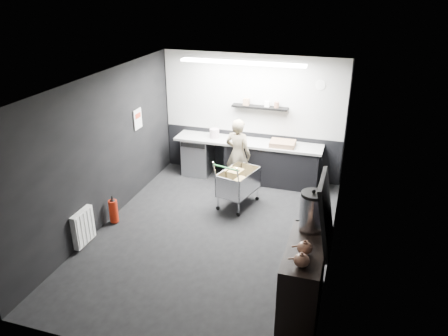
% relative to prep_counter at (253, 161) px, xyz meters
% --- Properties ---
extents(floor, '(5.50, 5.50, 0.00)m').
position_rel_prep_counter_xyz_m(floor, '(-0.14, -2.42, -0.46)').
color(floor, black).
rests_on(floor, ground).
extents(ceiling, '(5.50, 5.50, 0.00)m').
position_rel_prep_counter_xyz_m(ceiling, '(-0.14, -2.42, 2.24)').
color(ceiling, silver).
rests_on(ceiling, wall_back).
extents(wall_back, '(5.50, 0.00, 5.50)m').
position_rel_prep_counter_xyz_m(wall_back, '(-0.14, 0.33, 0.89)').
color(wall_back, black).
rests_on(wall_back, floor).
extents(wall_front, '(5.50, 0.00, 5.50)m').
position_rel_prep_counter_xyz_m(wall_front, '(-0.14, -5.17, 0.89)').
color(wall_front, black).
rests_on(wall_front, floor).
extents(wall_left, '(0.00, 5.50, 5.50)m').
position_rel_prep_counter_xyz_m(wall_left, '(-2.14, -2.42, 0.89)').
color(wall_left, black).
rests_on(wall_left, floor).
extents(wall_right, '(0.00, 5.50, 5.50)m').
position_rel_prep_counter_xyz_m(wall_right, '(1.86, -2.42, 0.89)').
color(wall_right, black).
rests_on(wall_right, floor).
extents(kitchen_wall_panel, '(3.95, 0.02, 1.70)m').
position_rel_prep_counter_xyz_m(kitchen_wall_panel, '(-0.14, 0.31, 1.39)').
color(kitchen_wall_panel, silver).
rests_on(kitchen_wall_panel, wall_back).
extents(dado_panel, '(3.95, 0.02, 1.00)m').
position_rel_prep_counter_xyz_m(dado_panel, '(-0.14, 0.31, 0.04)').
color(dado_panel, black).
rests_on(dado_panel, wall_back).
extents(floating_shelf, '(1.20, 0.22, 0.04)m').
position_rel_prep_counter_xyz_m(floating_shelf, '(0.06, 0.20, 1.16)').
color(floating_shelf, black).
rests_on(floating_shelf, wall_back).
extents(wall_clock, '(0.20, 0.03, 0.20)m').
position_rel_prep_counter_xyz_m(wall_clock, '(1.26, 0.30, 1.69)').
color(wall_clock, white).
rests_on(wall_clock, wall_back).
extents(poster, '(0.02, 0.30, 0.40)m').
position_rel_prep_counter_xyz_m(poster, '(-2.12, -1.12, 1.09)').
color(poster, white).
rests_on(poster, wall_left).
extents(poster_red_band, '(0.02, 0.22, 0.10)m').
position_rel_prep_counter_xyz_m(poster_red_band, '(-2.11, -1.12, 1.16)').
color(poster_red_band, red).
rests_on(poster_red_band, poster).
extents(radiator, '(0.10, 0.50, 0.60)m').
position_rel_prep_counter_xyz_m(radiator, '(-2.08, -3.32, -0.11)').
color(radiator, white).
rests_on(radiator, wall_left).
extents(ceiling_strip, '(2.40, 0.20, 0.04)m').
position_rel_prep_counter_xyz_m(ceiling_strip, '(-0.14, -0.57, 2.21)').
color(ceiling_strip, white).
rests_on(ceiling_strip, ceiling).
extents(prep_counter, '(3.20, 0.61, 0.90)m').
position_rel_prep_counter_xyz_m(prep_counter, '(0.00, 0.00, 0.00)').
color(prep_counter, black).
rests_on(prep_counter, floor).
extents(person, '(0.62, 0.46, 1.53)m').
position_rel_prep_counter_xyz_m(person, '(-0.22, -0.45, 0.31)').
color(person, '#BCB395').
rests_on(person, floor).
extents(shopping_cart, '(0.75, 1.04, 1.00)m').
position_rel_prep_counter_xyz_m(shopping_cart, '(-0.01, -1.20, 0.02)').
color(shopping_cart, silver).
rests_on(shopping_cart, floor).
extents(sideboard, '(0.56, 1.30, 1.95)m').
position_rel_prep_counter_xyz_m(sideboard, '(1.61, -3.69, 0.16)').
color(sideboard, black).
rests_on(sideboard, floor).
extents(fire_extinguisher, '(0.16, 0.16, 0.53)m').
position_rel_prep_counter_xyz_m(fire_extinguisher, '(-1.99, -2.53, -0.20)').
color(fire_extinguisher, '#A91F0B').
rests_on(fire_extinguisher, floor).
extents(cardboard_box, '(0.52, 0.40, 0.10)m').
position_rel_prep_counter_xyz_m(cardboard_box, '(0.63, -0.05, 0.49)').
color(cardboard_box, '#966F50').
rests_on(cardboard_box, prep_counter).
extents(pink_tub, '(0.20, 0.20, 0.20)m').
position_rel_prep_counter_xyz_m(pink_tub, '(-0.89, 0.00, 0.54)').
color(pink_tub, beige).
rests_on(pink_tub, prep_counter).
extents(white_container, '(0.18, 0.14, 0.15)m').
position_rel_prep_counter_xyz_m(white_container, '(-0.39, -0.05, 0.52)').
color(white_container, white).
rests_on(white_container, prep_counter).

